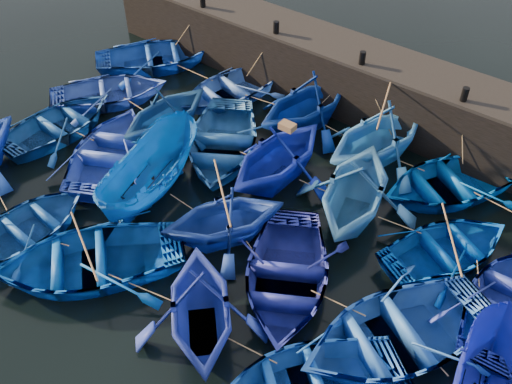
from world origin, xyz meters
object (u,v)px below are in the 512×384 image
Objects in this scene: boat_13 at (59,123)px; wooden_crate at (287,126)px; boat_0 at (156,56)px; boat_8 at (221,142)px.

boat_13 is 9.44× the size of wooden_crate.
boat_8 is at bearing -166.85° from boat_0.
boat_8 is 1.13× the size of boat_13.
boat_0 is at bearing 122.66° from boat_8.
boat_0 is 6.06m from boat_13.
boat_0 reaches higher than boat_13.
boat_13 is 9.42m from wooden_crate.
boat_0 is 7.23m from boat_8.
boat_8 is (6.54, -3.08, 0.01)m from boat_0.
boat_8 reaches higher than boat_0.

